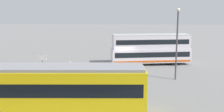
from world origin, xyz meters
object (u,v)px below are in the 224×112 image
(double_decker_bus, at_px, (151,49))
(street_lamp, at_px, (177,39))
(pedestrian_near_railing, at_px, (70,68))
(tram_yellow, at_px, (55,89))
(info_sign, at_px, (42,61))
(pedestrian_crossing, at_px, (108,74))

(double_decker_bus, bearing_deg, street_lamp, 105.79)
(double_decker_bus, relative_size, pedestrian_near_railing, 5.89)
(tram_yellow, relative_size, street_lamp, 1.74)
(double_decker_bus, height_order, info_sign, double_decker_bus)
(double_decker_bus, xyz_separation_m, street_lamp, (-2.05, 7.25, 2.22))
(tram_yellow, bearing_deg, pedestrian_near_railing, -83.32)
(double_decker_bus, xyz_separation_m, pedestrian_near_railing, (8.77, 7.37, -0.95))
(double_decker_bus, relative_size, info_sign, 4.45)
(pedestrian_crossing, bearing_deg, double_decker_bus, -116.35)
(street_lamp, bearing_deg, info_sign, -2.97)
(tram_yellow, xyz_separation_m, pedestrian_crossing, (-3.02, -7.30, -0.79))
(double_decker_bus, bearing_deg, tram_yellow, 65.32)
(pedestrian_near_railing, relative_size, pedestrian_crossing, 1.05)
(pedestrian_crossing, distance_m, info_sign, 7.93)
(tram_yellow, relative_size, pedestrian_near_railing, 7.16)
(pedestrian_crossing, xyz_separation_m, street_lamp, (-6.71, -2.16, 3.23))
(pedestrian_near_railing, relative_size, street_lamp, 0.24)
(info_sign, bearing_deg, pedestrian_near_railing, 165.29)
(pedestrian_near_railing, relative_size, info_sign, 0.76)
(double_decker_bus, bearing_deg, info_sign, 28.48)
(pedestrian_crossing, bearing_deg, street_lamp, -162.15)
(street_lamp, bearing_deg, double_decker_bus, -74.21)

